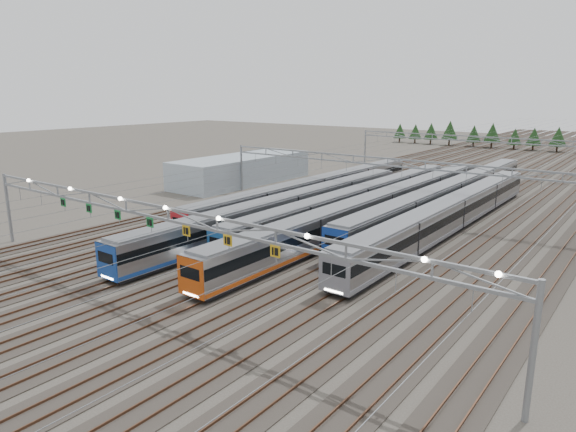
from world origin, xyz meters
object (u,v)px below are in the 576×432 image
Objects in this scene: train_f at (452,213)px; gantry_mid at (387,168)px; train_c at (359,200)px; gantry_near at (167,217)px; train_a at (316,190)px; west_shed at (242,169)px; gantry_far at (483,144)px; train_d at (381,206)px; train_e at (451,194)px; train_b at (289,209)px.

gantry_mid is (-11.25, 4.44, 4.14)m from train_f.
train_c is 36.45m from gantry_near.
west_shed is (-22.01, 7.34, 0.34)m from train_a.
gantry_mid is 45.00m from gantry_far.
train_d is 1.04× the size of train_e.
train_d is 1.21× the size of gantry_near.
gantry_near is 1.00× the size of gantry_far.
train_b is at bearing -121.48° from train_e.
gantry_far is 1.88× the size of west_shed.
west_shed is (-31.01, 10.13, 0.39)m from train_c.
train_e is (4.50, 13.50, -0.01)m from train_d.
train_d is 2.28× the size of west_shed.
train_d is at bearing -108.44° from train_e.
gantry_far reaches higher than train_b.
train_d reaches higher than train_a.
train_c is 32.63m from west_shed.
train_a is at bearing 172.01° from train_f.
train_c is 1.88× the size of west_shed.
train_a is at bearing 162.78° from train_c.
gantry_mid is at bearing 110.89° from train_d.
train_c is at bearing -18.08° from west_shed.
train_a is 0.99× the size of gantry_far.
train_e is 1.16× the size of gantry_mid.
gantry_far is at bearing 83.52° from train_b.
train_d is (4.50, -1.83, 0.07)m from train_c.
train_c is 1.00× the size of gantry_mid.
gantry_near reaches higher than gantry_mid.
train_a is 1.86× the size of west_shed.
gantry_near is at bearing -90.07° from gantry_mid.
train_e is 10.99m from gantry_mid.
west_shed reaches higher than train_f.
gantry_near is (-2.30, -34.22, 4.85)m from train_d.
train_c is 1.00× the size of gantry_far.
gantry_far is (-2.25, 50.90, 4.15)m from train_d.
west_shed reaches higher than train_b.
train_d is 14.23m from train_e.
train_b is 0.97× the size of train_c.
train_f is 12.78m from gantry_mid.
gantry_far reaches higher than train_c.
gantry_mid is (0.05, 40.12, -0.70)m from gantry_near.
gantry_far is at bearing 89.97° from gantry_near.
train_f reaches higher than train_e.
train_b is at bearing -115.04° from gantry_mid.
train_d reaches higher than train_e.
train_a is 0.85× the size of train_e.
west_shed is at bearing 166.73° from train_f.
gantry_far is at bearing 76.34° from train_a.
train_c is at bearing 178.43° from train_f.
train_e is 2.18× the size of west_shed.
train_d is at bearing -69.11° from gantry_mid.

